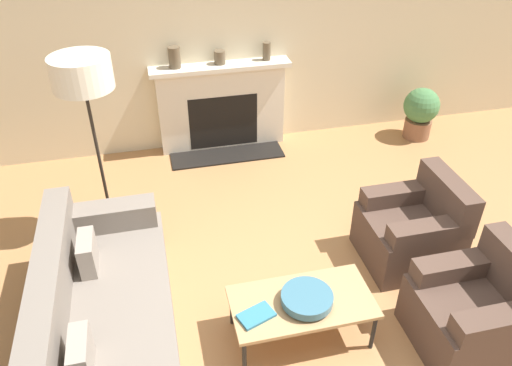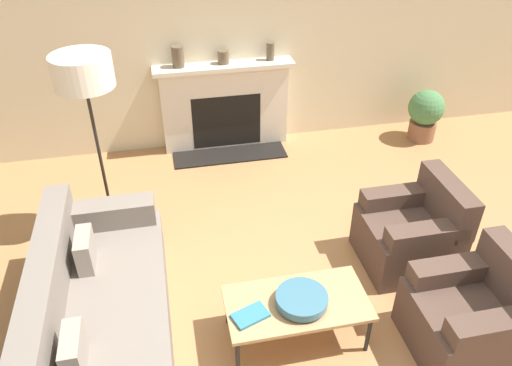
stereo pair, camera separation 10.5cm
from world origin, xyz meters
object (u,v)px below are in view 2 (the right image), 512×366
Objects in this scene: couch at (98,318)px; mantel_vase_center_right at (270,51)px; armchair_far at (412,233)px; fireplace at (225,107)px; coffee_table at (297,304)px; bowl at (302,299)px; mantel_vase_left at (178,57)px; floor_lamp at (84,79)px; potted_plant at (425,113)px; book at (250,315)px; armchair_near at (472,316)px; mantel_vase_center_left at (223,57)px.

mantel_vase_center_right reaches higher than couch.
fireplace is at bearing -152.03° from armchair_far.
couch is 2.72m from armchair_far.
mantel_vase_center_right is (0.50, 3.07, 0.82)m from coffee_table.
fireplace reaches higher than bowl.
floor_lamp is at bearing -121.62° from mantel_vase_left.
book is at bearing -135.29° from potted_plant.
fireplace reaches higher than book.
armchair_near is at bearing -69.16° from fireplace.
bowl is at bearing -88.56° from mantel_vase_center_left.
couch is 3.57m from mantel_vase_center_right.
fireplace is 0.84m from mantel_vase_left.
coffee_table is at bearing 128.17° from bowl.
armchair_far is 2.41m from potted_plant.
fireplace is 0.86m from mantel_vase_center_right.
fireplace is 0.93× the size of floor_lamp.
mantel_vase_center_right is at bearing 169.29° from potted_plant.
couch is 2.59× the size of armchair_far.
potted_plant is (3.86, 1.02, -1.19)m from floor_lamp.
mantel_vase_center_right reaches higher than mantel_vase_center_left.
bowl is at bearing -104.35° from armchair_near.
armchair_near is at bearing -15.42° from coffee_table.
book is at bearing -99.67° from armchair_near.
couch is 1.21× the size of floor_lamp.
armchair_near is (1.29, -3.40, -0.20)m from fireplace.
potted_plant is (1.94, -0.37, -0.81)m from mantel_vase_center_right.
mantel_vase_center_left reaches higher than bowl.
couch is 10.30× the size of mantel_vase_center_right.
mantel_vase_center_left is (0.51, 0.00, -0.04)m from mantel_vase_left.
coffee_table is 0.09m from bowl.
mantel_vase_center_right reaches higher than book.
book is at bearing -169.36° from coffee_table.
floor_lamp is (-1.44, 1.72, 1.12)m from bowl.
bowl is (-1.21, -0.65, 0.11)m from armchair_far.
mantel_vase_left is (0.85, 1.38, -0.37)m from floor_lamp.
armchair_near is 0.47× the size of floor_lamp.
mantel_vase_left reaches higher than armchair_near.
floor_lamp is (-1.06, 1.76, 1.16)m from book.
armchair_far is 3.17m from mantel_vase_left.
book is 0.44× the size of potted_plant.
potted_plant is (3.01, -0.37, -0.83)m from mantel_vase_left.
floor_lamp reaches higher than armchair_far.
coffee_table is at bearing -132.01° from potted_plant.
couch is 14.02× the size of mantel_vase_center_left.
bowl is (1.48, -0.25, 0.13)m from couch.
bowl is 2.50× the size of mantel_vase_center_left.
book is (-0.39, -0.04, -0.04)m from bowl.
book is at bearing -104.68° from couch.
fireplace is 1.98× the size of armchair_far.
mantel_vase_left reaches higher than couch.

